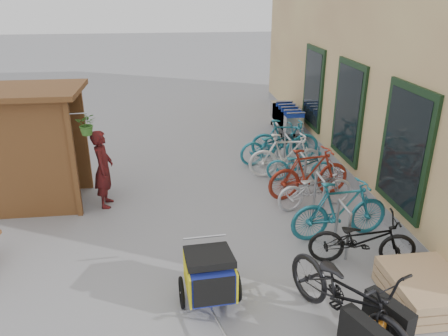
{
  "coord_description": "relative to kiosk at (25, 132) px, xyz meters",
  "views": [
    {
      "loc": [
        -0.44,
        -6.03,
        4.13
      ],
      "look_at": [
        0.5,
        1.5,
        1.0
      ],
      "focal_mm": 35.0,
      "sensor_mm": 36.0,
      "label": 1
    }
  ],
  "objects": [
    {
      "name": "ground",
      "position": [
        3.28,
        -2.47,
        -1.55
      ],
      "size": [
        80.0,
        80.0,
        0.0
      ],
      "primitive_type": "plane",
      "color": "gray"
    },
    {
      "name": "kiosk",
      "position": [
        0.0,
        0.0,
        0.0
      ],
      "size": [
        2.49,
        1.65,
        2.4
      ],
      "color": "brown",
      "rests_on": "ground"
    },
    {
      "name": "bike_rack",
      "position": [
        5.58,
        -0.07,
        -1.04
      ],
      "size": [
        0.05,
        5.35,
        0.86
      ],
      "color": "#A5A8AD",
      "rests_on": "ground"
    },
    {
      "name": "pallet_stack",
      "position": [
        6.28,
        -3.87,
        -1.34
      ],
      "size": [
        1.0,
        1.2,
        0.4
      ],
      "color": "tan",
      "rests_on": "ground"
    },
    {
      "name": "shopping_carts",
      "position": [
        6.28,
        3.96,
        -1.0
      ],
      "size": [
        0.53,
        2.11,
        0.95
      ],
      "color": "silver",
      "rests_on": "ground"
    },
    {
      "name": "child_trailer",
      "position": [
        3.26,
        -3.49,
        -1.08
      ],
      "size": [
        0.88,
        1.45,
        0.85
      ],
      "rotation": [
        0.0,
        0.0,
        0.07
      ],
      "color": "#1B2597",
      "rests_on": "ground"
    },
    {
      "name": "cargo_bike",
      "position": [
        4.94,
        -4.29,
        -1.0
      ],
      "size": [
        1.5,
        2.25,
        1.12
      ],
      "rotation": [
        0.0,
        0.0,
        0.39
      ],
      "color": "black",
      "rests_on": "ground"
    },
    {
      "name": "person_kiosk",
      "position": [
        1.44,
        -0.24,
        -0.75
      ],
      "size": [
        0.4,
        0.59,
        1.6
      ],
      "primitive_type": "imported",
      "rotation": [
        0.0,
        0.0,
        1.55
      ],
      "color": "maroon",
      "rests_on": "ground"
    },
    {
      "name": "bike_0",
      "position": [
        5.76,
        -2.85,
        -1.11
      ],
      "size": [
        1.77,
        0.93,
        0.88
      ],
      "primitive_type": "imported",
      "rotation": [
        0.0,
        0.0,
        1.36
      ],
      "color": "black",
      "rests_on": "ground"
    },
    {
      "name": "bike_1",
      "position": [
        5.7,
        -2.03,
        -1.01
      ],
      "size": [
        1.85,
        0.68,
        1.09
      ],
      "primitive_type": "imported",
      "rotation": [
        0.0,
        0.0,
        1.67
      ],
      "color": "#217185",
      "rests_on": "ground"
    },
    {
      "name": "bike_2",
      "position": [
        5.63,
        -0.87,
        -1.12
      ],
      "size": [
        1.71,
        0.85,
        0.86
      ],
      "primitive_type": "imported",
      "rotation": [
        0.0,
        0.0,
        1.75
      ],
      "color": "silver",
      "rests_on": "ground"
    },
    {
      "name": "bike_3",
      "position": [
        5.65,
        -0.37,
        -1.0
      ],
      "size": [
        1.89,
        0.81,
        1.1
      ],
      "primitive_type": "imported",
      "rotation": [
        0.0,
        0.0,
        1.74
      ],
      "color": "maroon",
      "rests_on": "ground"
    },
    {
      "name": "bike_4",
      "position": [
        5.7,
        0.42,
        -1.15
      ],
      "size": [
        1.6,
        0.85,
        0.8
      ],
      "primitive_type": "imported",
      "rotation": [
        0.0,
        0.0,
        1.35
      ],
      "color": "#217185",
      "rests_on": "ground"
    },
    {
      "name": "bike_5",
      "position": [
        5.45,
        0.74,
        -1.02
      ],
      "size": [
        1.78,
        0.56,
        1.06
      ],
      "primitive_type": "imported",
      "rotation": [
        0.0,
        0.0,
        1.54
      ],
      "color": "white",
      "rests_on": "ground"
    },
    {
      "name": "bike_6",
      "position": [
        5.39,
        1.63,
        -1.07
      ],
      "size": [
        1.92,
        0.94,
        0.97
      ],
      "primitive_type": "imported",
      "rotation": [
        0.0,
        0.0,
        1.73
      ],
      "color": "#217185",
      "rests_on": "ground"
    },
    {
      "name": "bike_7",
      "position": [
        5.73,
        1.93,
        -1.03
      ],
      "size": [
        1.79,
        0.73,
        1.04
      ],
      "primitive_type": "imported",
      "rotation": [
        0.0,
        0.0,
        1.43
      ],
      "color": "#217185",
      "rests_on": "ground"
    }
  ]
}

